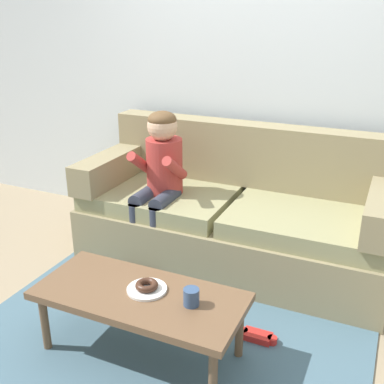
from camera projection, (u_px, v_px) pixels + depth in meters
The scene contains 10 objects.
ground at pixel (180, 320), 2.82m from camera, with size 10.00×10.00×0.00m, color #9E896B.
wall_back at pixel (259, 59), 3.50m from camera, with size 8.00×0.10×2.80m, color silver.
area_rug at pixel (161, 344), 2.60m from camera, with size 2.20×1.92×0.01m, color #476675.
couch at pixel (235, 216), 3.40m from camera, with size 2.18×0.90×0.97m.
coffee_table at pixel (140, 299), 2.43m from camera, with size 1.10×0.49×0.38m.
person_child at pixel (159, 173), 3.30m from camera, with size 0.34×0.58×1.10m.
plate at pixel (147, 289), 2.43m from camera, with size 0.21×0.21×0.01m, color white.
donut at pixel (147, 285), 2.42m from camera, with size 0.12×0.12×0.04m, color #422619.
mug at pixel (191, 297), 2.30m from camera, with size 0.08×0.08×0.09m, color #334C72.
toy_controller at pixel (257, 337), 2.63m from camera, with size 0.23×0.09×0.05m.
Camera 1 is at (1.03, -2.11, 1.75)m, focal length 43.70 mm.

